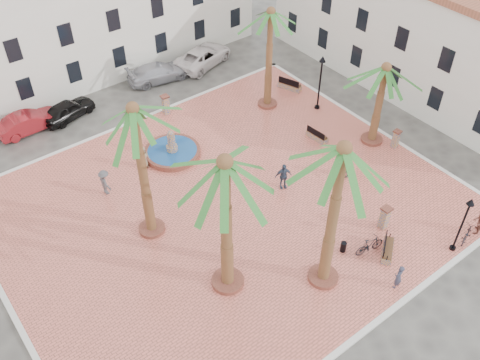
% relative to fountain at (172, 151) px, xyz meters
% --- Properties ---
extents(ground, '(120.00, 120.00, 0.00)m').
position_rel_fountain_xyz_m(ground, '(0.02, -6.07, -0.41)').
color(ground, '#56544F').
rests_on(ground, ground).
extents(plaza, '(26.00, 22.00, 0.15)m').
position_rel_fountain_xyz_m(plaza, '(0.02, -6.07, -0.34)').
color(plaza, '#E36F5E').
rests_on(plaza, ground).
extents(kerb_n, '(26.30, 0.30, 0.16)m').
position_rel_fountain_xyz_m(kerb_n, '(0.02, 4.93, -0.33)').
color(kerb_n, silver).
rests_on(kerb_n, ground).
extents(kerb_s, '(26.30, 0.30, 0.16)m').
position_rel_fountain_xyz_m(kerb_s, '(0.02, -17.07, -0.33)').
color(kerb_s, silver).
rests_on(kerb_s, ground).
extents(kerb_e, '(0.30, 22.30, 0.16)m').
position_rel_fountain_xyz_m(kerb_e, '(13.02, -6.07, -0.33)').
color(kerb_e, silver).
rests_on(kerb_e, ground).
extents(kerb_w, '(0.30, 22.30, 0.16)m').
position_rel_fountain_xyz_m(kerb_w, '(-12.98, -6.07, -0.33)').
color(kerb_w, silver).
rests_on(kerb_w, ground).
extents(building_north, '(30.40, 7.40, 9.50)m').
position_rel_fountain_xyz_m(building_north, '(0.02, 13.92, 4.35)').
color(building_north, white).
rests_on(building_north, ground).
extents(building_east, '(7.40, 26.40, 9.00)m').
position_rel_fountain_xyz_m(building_east, '(20.02, -4.07, 4.10)').
color(building_east, white).
rests_on(building_east, ground).
extents(fountain, '(3.74, 3.74, 1.93)m').
position_rel_fountain_xyz_m(fountain, '(0.00, 0.00, 0.00)').
color(fountain, brown).
rests_on(fountain, plaza).
extents(palm_nw, '(4.87, 4.87, 8.70)m').
position_rel_fountain_xyz_m(palm_nw, '(-4.60, -5.10, 7.24)').
color(palm_nw, brown).
rests_on(palm_nw, plaza).
extents(palm_sw, '(5.52, 5.52, 8.59)m').
position_rel_fountain_xyz_m(palm_sw, '(-3.37, -10.75, 7.03)').
color(palm_sw, brown).
rests_on(palm_sw, plaza).
extents(palm_s, '(5.20, 5.20, 9.08)m').
position_rel_fountain_xyz_m(palm_s, '(0.76, -13.57, 7.54)').
color(palm_s, brown).
rests_on(palm_s, plaza).
extents(palm_e, '(4.80, 4.80, 6.04)m').
position_rel_fountain_xyz_m(palm_e, '(11.69, -7.07, 4.70)').
color(palm_e, brown).
rests_on(palm_e, plaza).
extents(palm_ne, '(4.59, 4.59, 7.66)m').
position_rel_fountain_xyz_m(palm_ne, '(8.78, 0.68, 6.29)').
color(palm_ne, brown).
rests_on(palm_ne, plaza).
extents(bench_se, '(1.76, 1.47, 0.94)m').
position_rel_fountain_xyz_m(bench_se, '(4.74, -14.46, 0.00)').
color(bench_se, gray).
rests_on(bench_se, plaza).
extents(bench_e, '(0.64, 1.68, 0.87)m').
position_rel_fountain_xyz_m(bench_e, '(8.80, -4.66, -0.02)').
color(bench_e, gray).
rests_on(bench_e, plaza).
extents(bench_ne, '(1.17, 1.94, 0.98)m').
position_rel_fountain_xyz_m(bench_ne, '(11.56, 1.31, 0.01)').
color(bench_ne, gray).
rests_on(bench_ne, plaza).
extents(lamppost_s, '(0.42, 0.42, 3.83)m').
position_rel_fountain_xyz_m(lamppost_s, '(7.88, -16.47, 2.33)').
color(lamppost_s, black).
rests_on(lamppost_s, plaza).
extents(lamppost_e, '(0.47, 0.47, 4.31)m').
position_rel_fountain_xyz_m(lamppost_e, '(11.44, -1.92, 2.66)').
color(lamppost_e, black).
rests_on(lamppost_e, plaza).
extents(bollard_se, '(0.57, 0.57, 1.52)m').
position_rel_fountain_xyz_m(bollard_se, '(6.06, -13.00, 0.53)').
color(bollard_se, gray).
rests_on(bollard_se, plaza).
extents(bollard_n, '(0.55, 0.55, 1.51)m').
position_rel_fountain_xyz_m(bollard_n, '(2.18, 4.33, 0.52)').
color(bollard_n, gray).
rests_on(bollard_n, plaza).
extents(bollard_e, '(0.53, 0.53, 1.33)m').
position_rel_fountain_xyz_m(bollard_e, '(12.39, -8.48, 0.43)').
color(bollard_e, gray).
rests_on(bollard_e, plaza).
extents(litter_bin, '(0.33, 0.33, 0.64)m').
position_rel_fountain_xyz_m(litter_bin, '(2.95, -12.87, 0.06)').
color(litter_bin, black).
rests_on(litter_bin, plaza).
extents(cyclist_a, '(0.62, 0.45, 1.57)m').
position_rel_fountain_xyz_m(cyclist_a, '(3.39, -16.25, 0.52)').
color(cyclist_a, '#333549').
rests_on(cyclist_a, plaza).
extents(bicycle_a, '(1.72, 1.04, 0.85)m').
position_rel_fountain_xyz_m(bicycle_a, '(9.02, -16.47, 0.16)').
color(bicycle_a, black).
rests_on(bicycle_a, plaza).
extents(cyclist_b, '(0.95, 0.84, 1.61)m').
position_rel_fountain_xyz_m(cyclist_b, '(9.96, -16.47, 0.54)').
color(cyclist_b, brown).
rests_on(cyclist_b, plaza).
extents(bicycle_b, '(1.87, 0.84, 1.09)m').
position_rel_fountain_xyz_m(bicycle_b, '(4.01, -13.78, 0.28)').
color(bicycle_b, black).
rests_on(bicycle_b, plaza).
extents(pedestrian_fountain_a, '(0.80, 0.54, 1.60)m').
position_rel_fountain_xyz_m(pedestrian_fountain_a, '(-2.13, -0.01, 0.54)').
color(pedestrian_fountain_a, '#877458').
rests_on(pedestrian_fountain_a, plaza).
extents(pedestrian_fountain_b, '(1.15, 0.83, 1.81)m').
position_rel_fountain_xyz_m(pedestrian_fountain_b, '(3.72, -6.93, 0.64)').
color(pedestrian_fountain_b, '#314157').
rests_on(pedestrian_fountain_b, plaza).
extents(pedestrian_north, '(0.70, 1.16, 1.74)m').
position_rel_fountain_xyz_m(pedestrian_north, '(-5.21, -0.73, 0.61)').
color(pedestrian_north, '#4D4C51').
rests_on(pedestrian_north, plaza).
extents(pedestrian_east, '(0.89, 1.48, 1.52)m').
position_rel_fountain_xyz_m(pedestrian_east, '(7.68, -8.51, 0.50)').
color(pedestrian_east, '#655A4F').
rests_on(pedestrian_east, plaza).
extents(car_black, '(4.36, 2.60, 1.39)m').
position_rel_fountain_xyz_m(car_black, '(-3.62, 8.37, 0.28)').
color(car_black, black).
rests_on(car_black, ground).
extents(car_red, '(4.47, 1.65, 1.46)m').
position_rel_fountain_xyz_m(car_red, '(-6.47, 8.55, 0.32)').
color(car_red, maroon).
rests_on(car_red, ground).
extents(car_silver, '(5.26, 2.77, 1.45)m').
position_rel_fountain_xyz_m(car_silver, '(4.28, 8.82, 0.31)').
color(car_silver, '#B2B3BC').
rests_on(car_silver, ground).
extents(car_white, '(5.97, 4.01, 1.52)m').
position_rel_fountain_xyz_m(car_white, '(8.53, 8.74, 0.35)').
color(car_white, white).
rests_on(car_white, ground).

